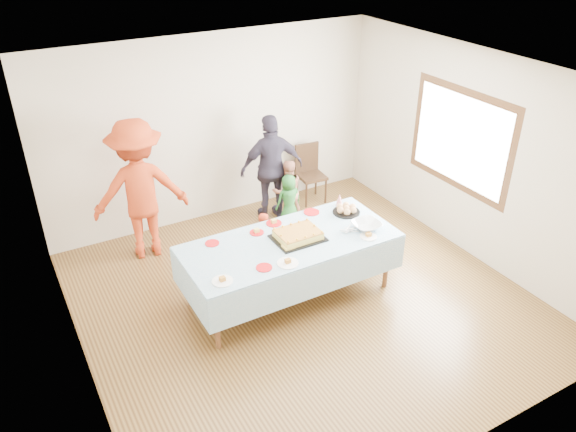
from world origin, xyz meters
The scene contains 22 objects.
ground centered at (0.00, 0.00, 0.00)m, with size 5.00×5.00×0.00m, color #4A2E15.
room_walls centered at (0.05, 0.00, 1.77)m, with size 5.04×5.04×2.72m.
party_table centered at (-0.10, 0.14, 0.72)m, with size 2.50×1.10×0.78m.
birthday_cake centered at (0.01, 0.13, 0.83)m, with size 0.58×0.44×0.10m.
rolls_tray centered at (0.85, 0.36, 0.82)m, with size 0.34×0.34×0.10m.
punch_bowl centered at (0.83, -0.07, 0.82)m, with size 0.34×0.34×0.08m, color silver.
party_hat centered at (0.88, 0.58, 0.86)m, with size 0.09×0.09×0.16m, color silver.
fork_pile centered at (0.60, -0.03, 0.81)m, with size 0.24×0.18×0.07m, color white, non-canonical shape.
plate_red_far_a centered at (-0.90, 0.52, 0.79)m, with size 0.16×0.16×0.01m, color red.
plate_red_far_b centered at (-0.35, 0.48, 0.79)m, with size 0.17×0.17×0.01m, color red.
plate_red_far_c centered at (-0.07, 0.57, 0.79)m, with size 0.19×0.19×0.01m, color red.
plate_red_far_d centered at (0.47, 0.58, 0.79)m, with size 0.20×0.20×0.01m, color red.
plate_red_near centered at (-0.61, -0.21, 0.79)m, with size 0.18×0.18×0.01m, color red.
plate_white_left centered at (-1.09, -0.21, 0.79)m, with size 0.22×0.22×0.01m, color white.
plate_white_mid centered at (-0.35, -0.26, 0.79)m, with size 0.24×0.24×0.01m, color white.
plate_white_right centered at (0.74, -0.24, 0.79)m, with size 0.20×0.20×0.01m, color white.
dining_chair centered at (1.43, 2.20, 0.51)m, with size 0.43×0.43×0.91m.
toddler_left centered at (-0.06, 0.91, 0.38)m, with size 0.27×0.18×0.75m, color #B63116.
toddler_mid centered at (0.75, 1.65, 0.39)m, with size 0.39×0.25×0.79m, color #216527.
toddler_right centered at (0.80, 1.78, 0.48)m, with size 0.46×0.36×0.96m, color #BC7357.
adult_left centered at (-1.30, 1.93, 0.95)m, with size 1.23×0.71×1.90m, color #B63716.
adult_right centered at (0.64, 1.96, 0.80)m, with size 0.94×0.39×1.61m, color #302B3B.
Camera 1 is at (-2.81, -4.63, 4.20)m, focal length 35.00 mm.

